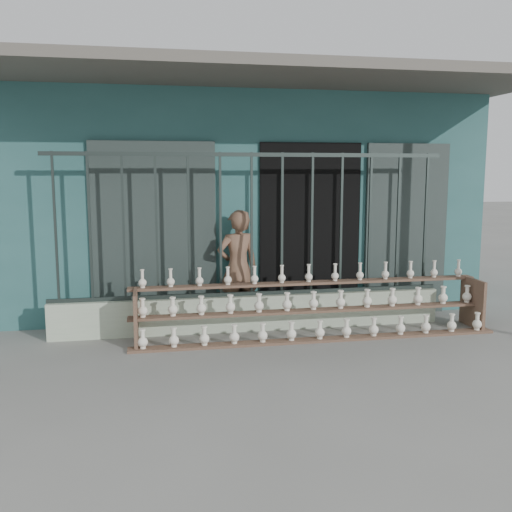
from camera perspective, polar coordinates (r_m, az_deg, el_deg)
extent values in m
plane|color=slate|center=(6.18, 1.75, -10.56)|extent=(60.00, 60.00, 0.00)
cube|color=#2B5B5B|center=(10.09, -3.50, 6.06)|extent=(7.00, 5.00, 3.20)
cube|color=black|center=(7.87, 5.34, 2.47)|extent=(1.40, 0.12, 2.40)
cube|color=#222E2B|center=(7.53, -10.14, 2.11)|extent=(1.60, 0.08, 2.40)
cube|color=#222E2B|center=(8.33, 14.73, 2.55)|extent=(1.20, 0.08, 2.40)
cube|color=#59544C|center=(7.11, -0.31, 17.64)|extent=(7.40, 2.00, 0.12)
cube|color=#B5C5A9|center=(7.34, -0.44, -5.66)|extent=(5.00, 0.20, 0.45)
cube|color=#283330|center=(7.12, -19.43, 2.62)|extent=(0.03, 0.03, 1.80)
cube|color=#283330|center=(7.07, -16.28, 2.73)|extent=(0.03, 0.03, 1.80)
cube|color=#283330|center=(7.04, -13.11, 2.82)|extent=(0.03, 0.03, 1.80)
cube|color=#283330|center=(7.04, -9.92, 2.91)|extent=(0.03, 0.03, 1.80)
cube|color=#283330|center=(7.05, -6.73, 2.99)|extent=(0.03, 0.03, 1.80)
cube|color=#283330|center=(7.09, -3.57, 3.06)|extent=(0.03, 0.03, 1.80)
cube|color=#283330|center=(7.15, -0.45, 3.12)|extent=(0.03, 0.03, 1.80)
cube|color=#283330|center=(7.23, 2.61, 3.17)|extent=(0.03, 0.03, 1.80)
cube|color=#283330|center=(7.33, 5.60, 3.21)|extent=(0.03, 0.03, 1.80)
cube|color=#283330|center=(7.45, 8.50, 3.24)|extent=(0.03, 0.03, 1.80)
cube|color=#283330|center=(7.58, 11.30, 3.26)|extent=(0.03, 0.03, 1.80)
cube|color=#283330|center=(7.74, 14.00, 3.27)|extent=(0.03, 0.03, 1.80)
cube|color=#283330|center=(7.91, 16.58, 3.28)|extent=(0.03, 0.03, 1.80)
cube|color=#283330|center=(7.12, -0.45, 10.11)|extent=(5.00, 0.04, 0.05)
cube|color=#283330|center=(7.28, -0.44, -3.75)|extent=(5.00, 0.04, 0.05)
cube|color=brown|center=(6.94, 6.34, -8.33)|extent=(4.50, 0.18, 0.03)
cube|color=brown|center=(7.10, 5.79, -5.44)|extent=(4.50, 0.18, 0.03)
cube|color=brown|center=(7.27, 5.26, -2.69)|extent=(4.50, 0.18, 0.03)
cube|color=brown|center=(6.82, -11.92, -6.11)|extent=(0.04, 0.55, 0.64)
cube|color=brown|center=(7.96, 20.84, -4.39)|extent=(0.04, 0.55, 0.64)
imported|color=brown|center=(7.46, -1.83, -1.22)|extent=(0.61, 0.46, 1.53)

